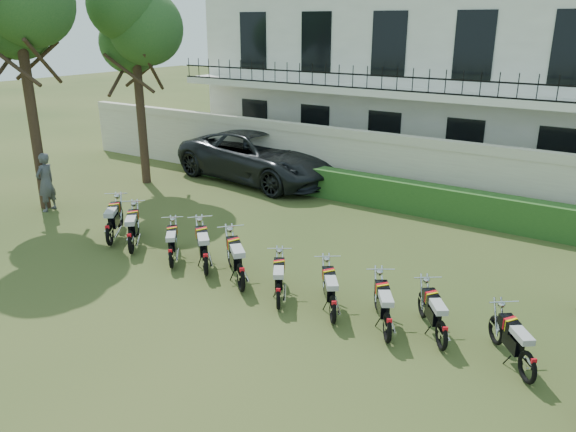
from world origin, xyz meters
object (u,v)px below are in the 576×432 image
object	(u,v)px
motorcycle_1	(130,237)
suv	(260,156)
inspector	(46,182)
motorcycle_4	(241,271)
motorcycle_8	(442,329)
motorcycle_7	(388,321)
motorcycle_2	(171,252)
motorcycle_3	(205,257)
motorcycle_5	(278,291)
motorcycle_6	(333,303)
motorcycle_0	(109,228)
tree_west_near	(134,20)
motorcycle_9	(528,360)

from	to	relation	value
motorcycle_1	suv	size ratio (longest dim) A/B	0.23
motorcycle_1	inspector	world-z (taller)	inspector
motorcycle_4	motorcycle_8	xyz separation A→B (m)	(4.60, 0.16, -0.07)
motorcycle_1	motorcycle_7	size ratio (longest dim) A/B	0.97
motorcycle_2	motorcycle_3	distance (m)	1.01
motorcycle_5	motorcycle_6	distance (m)	1.27
motorcycle_1	motorcycle_6	world-z (taller)	motorcycle_1
motorcycle_0	suv	distance (m)	7.80
tree_west_near	suv	distance (m)	6.58
motorcycle_1	suv	world-z (taller)	suv
motorcycle_2	motorcycle_6	size ratio (longest dim) A/B	0.92
tree_west_near	motorcycle_1	bearing A→B (deg)	-46.53
tree_west_near	motorcycle_7	world-z (taller)	tree_west_near
motorcycle_0	motorcycle_7	size ratio (longest dim) A/B	1.04
motorcycle_1	motorcycle_5	distance (m)	4.94
motorcycle_2	motorcycle_5	xyz separation A→B (m)	(3.41, -0.27, -0.01)
motorcycle_1	motorcycle_4	xyz separation A→B (m)	(3.76, -0.12, 0.02)
motorcycle_3	suv	distance (m)	8.77
tree_west_near	inspector	world-z (taller)	tree_west_near
inspector	motorcycle_4	bearing A→B (deg)	71.41
motorcycle_2	motorcycle_9	distance (m)	8.39
motorcycle_0	motorcycle_3	xyz separation A→B (m)	(3.46, -0.01, -0.01)
motorcycle_4	tree_west_near	bearing A→B (deg)	100.25
motorcycle_3	motorcycle_9	distance (m)	7.39
motorcycle_7	motorcycle_8	distance (m)	1.00
motorcycle_6	motorcycle_7	size ratio (longest dim) A/B	0.96
motorcycle_1	motorcycle_9	xyz separation A→B (m)	(9.92, -0.16, -0.06)
suv	motorcycle_0	bearing A→B (deg)	-168.21
motorcycle_8	inspector	distance (m)	13.48
tree_west_near	motorcycle_3	bearing A→B (deg)	-34.48
suv	tree_west_near	bearing A→B (deg)	135.78
motorcycle_5	motorcycle_8	world-z (taller)	motorcycle_8
motorcycle_2	motorcycle_8	bearing A→B (deg)	-39.82
motorcycle_5	suv	bearing A→B (deg)	95.29
tree_west_near	motorcycle_8	xyz separation A→B (m)	(13.27, -5.14, -5.44)
motorcycle_9	suv	size ratio (longest dim) A/B	0.21
motorcycle_5	motorcycle_8	size ratio (longest dim) A/B	1.02
motorcycle_7	motorcycle_9	bearing A→B (deg)	-30.13
motorcycle_4	motorcycle_6	xyz separation A→B (m)	(2.43, -0.10, -0.06)
tree_west_near	motorcycle_6	distance (m)	13.49
tree_west_near	motorcycle_8	bearing A→B (deg)	-21.18
tree_west_near	motorcycle_5	bearing A→B (deg)	-29.26
tree_west_near	motorcycle_1	xyz separation A→B (m)	(4.91, -5.18, -5.38)
motorcycle_8	motorcycle_6	bearing A→B (deg)	150.62
motorcycle_7	tree_west_near	bearing A→B (deg)	123.20
tree_west_near	suv	bearing A→B (deg)	38.18
motorcycle_2	motorcycle_7	size ratio (longest dim) A/B	0.88
motorcycle_3	inspector	size ratio (longest dim) A/B	0.80
motorcycle_5	motorcycle_1	bearing A→B (deg)	143.24
motorcycle_3	suv	bearing A→B (deg)	71.12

